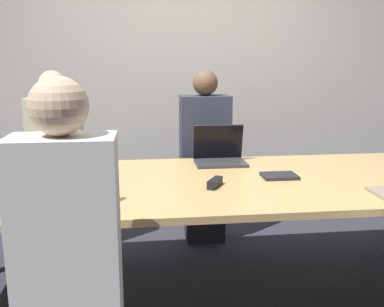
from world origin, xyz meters
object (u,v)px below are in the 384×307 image
laptop_far_left (60,157)px  cup_far_left (99,161)px  person_near_left (69,266)px  stapler (215,183)px  person_far_left (58,166)px  laptop_near_left (67,192)px  person_far_center (205,160)px  laptop_far_center (219,152)px

laptop_far_left → cup_far_left: size_ratio=3.60×
person_near_left → stapler: (0.71, 0.77, 0.09)m
person_far_left → person_near_left: size_ratio=0.99×
cup_far_left → person_near_left: (0.00, -1.36, -0.11)m
laptop_near_left → person_near_left: (0.09, -0.54, -0.14)m
laptop_far_left → person_far_left: bearing=104.0°
person_far_left → stapler: 1.46m
person_far_left → cup_far_left: (0.36, -0.39, 0.12)m
person_near_left → stapler: bearing=-132.7°
laptop_far_left → person_near_left: size_ratio=0.23×
cup_far_left → stapler: cup_far_left is taller
person_near_left → stapler: 1.06m
person_far_center → stapler: 1.04m
laptop_near_left → stapler: laptop_near_left is taller
cup_far_left → stapler: 0.93m
laptop_far_center → person_near_left: person_near_left is taller
laptop_far_center → cup_far_left: bearing=-179.3°
person_far_left → laptop_near_left: size_ratio=4.14×
laptop_near_left → person_near_left: person_near_left is taller
laptop_far_left → cup_far_left: laptop_far_left is taller
laptop_far_center → stapler: bearing=-102.8°
stapler → person_far_left: bearing=168.2°
laptop_far_center → person_far_center: (-0.04, 0.43, -0.16)m
laptop_far_center → person_far_center: 0.46m
person_far_center → laptop_far_left: person_far_center is taller
laptop_far_left → cup_far_left: (0.26, -0.01, -0.03)m
person_far_center → person_far_left: size_ratio=1.00×
laptop_far_left → person_near_left: person_near_left is taller
laptop_far_left → laptop_near_left: 0.86m
person_far_center → cup_far_left: person_far_center is taller
laptop_far_center → person_far_left: bearing=162.6°
laptop_far_left → laptop_near_left: laptop_near_left is taller
person_far_center → person_far_left: 1.17m
laptop_far_left → stapler: (0.98, -0.60, -0.05)m
laptop_far_center → person_far_center: size_ratio=0.26×
laptop_far_left → stapler: laptop_far_left is taller
laptop_far_center → laptop_far_left: 1.11m
stapler → laptop_near_left: bearing=-132.8°
stapler → cup_far_left: bearing=171.1°
laptop_far_center → person_far_left: person_far_left is taller
cup_far_left → stapler: (0.72, -0.59, -0.01)m
person_near_left → stapler: size_ratio=9.50×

